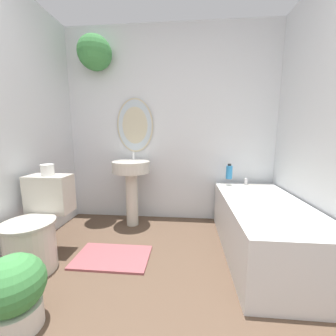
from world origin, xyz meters
The scene contains 8 objects.
wall_back centered at (-0.13, 2.27, 1.32)m, with size 2.71×0.39×2.40m.
toilet centered at (-1.03, 1.16, 0.33)m, with size 0.40×0.59×0.74m.
pedestal_sink centered at (-0.44, 2.00, 0.59)m, with size 0.44×0.44×0.89m.
bathtub centered at (0.93, 1.50, 0.27)m, with size 0.69×1.43×0.58m.
shampoo_bottle centered at (0.72, 2.10, 0.67)m, with size 0.07×0.07×0.18m.
potted_plant centered at (-0.74, 0.58, 0.24)m, with size 0.33×0.33×0.45m.
bath_mat centered at (-0.44, 1.29, 0.01)m, with size 0.66×0.41×0.02m.
toilet_paper_roll centered at (-1.03, 1.36, 0.79)m, with size 0.11×0.11×0.10m.
Camera 1 is at (0.21, -0.36, 1.11)m, focal length 22.00 mm.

